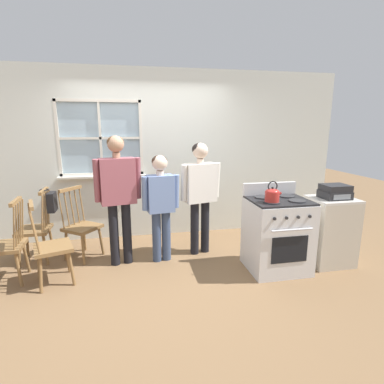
{
  "coord_description": "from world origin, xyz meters",
  "views": [
    {
      "loc": [
        -0.29,
        -3.51,
        1.82
      ],
      "look_at": [
        0.43,
        0.09,
        1.0
      ],
      "focal_mm": 28.0,
      "sensor_mm": 36.0,
      "label": 1
    }
  ],
  "objects_px": {
    "handbag": "(52,202)",
    "side_counter": "(330,231)",
    "person_teen_center": "(161,199)",
    "stove": "(277,234)",
    "chair_center_cluster": "(81,227)",
    "stereo": "(335,192)",
    "chair_near_stove": "(7,246)",
    "potted_plant": "(111,171)",
    "person_adult_right": "(200,187)",
    "kettle": "(272,195)",
    "person_elderly_left": "(118,188)",
    "chair_near_wall": "(51,247)",
    "chair_by_window": "(36,229)"
  },
  "relations": [
    {
      "from": "person_teen_center",
      "to": "person_elderly_left",
      "type": "bearing_deg",
      "value": 171.33
    },
    {
      "from": "handbag",
      "to": "side_counter",
      "type": "height_order",
      "value": "handbag"
    },
    {
      "from": "kettle",
      "to": "stereo",
      "type": "relative_size",
      "value": 0.73
    },
    {
      "from": "person_elderly_left",
      "to": "chair_near_stove",
      "type": "bearing_deg",
      "value": 178.62
    },
    {
      "from": "person_elderly_left",
      "to": "side_counter",
      "type": "bearing_deg",
      "value": -22.14
    },
    {
      "from": "potted_plant",
      "to": "side_counter",
      "type": "xyz_separation_m",
      "value": [
        2.88,
        -1.48,
        -0.67
      ]
    },
    {
      "from": "chair_near_stove",
      "to": "person_teen_center",
      "type": "xyz_separation_m",
      "value": [
        1.82,
        0.22,
        0.43
      ]
    },
    {
      "from": "chair_center_cluster",
      "to": "kettle",
      "type": "height_order",
      "value": "kettle"
    },
    {
      "from": "stereo",
      "to": "chair_near_stove",
      "type": "bearing_deg",
      "value": 175.52
    },
    {
      "from": "potted_plant",
      "to": "person_elderly_left",
      "type": "bearing_deg",
      "value": -81.45
    },
    {
      "from": "stove",
      "to": "chair_center_cluster",
      "type": "bearing_deg",
      "value": 161.05
    },
    {
      "from": "person_teen_center",
      "to": "person_adult_right",
      "type": "distance_m",
      "value": 0.6
    },
    {
      "from": "person_teen_center",
      "to": "side_counter",
      "type": "xyz_separation_m",
      "value": [
        2.19,
        -0.51,
        -0.42
      ]
    },
    {
      "from": "person_adult_right",
      "to": "potted_plant",
      "type": "height_order",
      "value": "person_adult_right"
    },
    {
      "from": "chair_near_stove",
      "to": "potted_plant",
      "type": "bearing_deg",
      "value": 132.0
    },
    {
      "from": "chair_center_cluster",
      "to": "person_elderly_left",
      "type": "xyz_separation_m",
      "value": [
        0.54,
        -0.31,
        0.6
      ]
    },
    {
      "from": "stove",
      "to": "stereo",
      "type": "height_order",
      "value": "stove"
    },
    {
      "from": "handbag",
      "to": "stereo",
      "type": "bearing_deg",
      "value": -13.51
    },
    {
      "from": "chair_center_cluster",
      "to": "side_counter",
      "type": "bearing_deg",
      "value": -67.23
    },
    {
      "from": "chair_center_cluster",
      "to": "side_counter",
      "type": "xyz_separation_m",
      "value": [
        3.27,
        -0.83,
        0.01
      ]
    },
    {
      "from": "chair_center_cluster",
      "to": "person_adult_right",
      "type": "relative_size",
      "value": 0.62
    },
    {
      "from": "person_teen_center",
      "to": "handbag",
      "type": "distance_m",
      "value": 1.47
    },
    {
      "from": "chair_near_stove",
      "to": "potted_plant",
      "type": "distance_m",
      "value": 1.78
    },
    {
      "from": "stereo",
      "to": "person_elderly_left",
      "type": "bearing_deg",
      "value": 168.81
    },
    {
      "from": "chair_near_stove",
      "to": "person_elderly_left",
      "type": "relative_size",
      "value": 0.58
    },
    {
      "from": "chair_near_wall",
      "to": "side_counter",
      "type": "distance_m",
      "value": 3.51
    },
    {
      "from": "chair_near_wall",
      "to": "handbag",
      "type": "xyz_separation_m",
      "value": [
        -0.12,
        0.7,
        0.38
      ]
    },
    {
      "from": "chair_by_window",
      "to": "person_teen_center",
      "type": "bearing_deg",
      "value": 77.72
    },
    {
      "from": "chair_center_cluster",
      "to": "person_elderly_left",
      "type": "height_order",
      "value": "person_elderly_left"
    },
    {
      "from": "chair_near_wall",
      "to": "kettle",
      "type": "bearing_deg",
      "value": -115.01
    },
    {
      "from": "stove",
      "to": "potted_plant",
      "type": "height_order",
      "value": "potted_plant"
    },
    {
      "from": "side_counter",
      "to": "person_elderly_left",
      "type": "bearing_deg",
      "value": 169.23
    },
    {
      "from": "potted_plant",
      "to": "chair_center_cluster",
      "type": "bearing_deg",
      "value": -121.35
    },
    {
      "from": "stereo",
      "to": "side_counter",
      "type": "bearing_deg",
      "value": 90.0
    },
    {
      "from": "person_teen_center",
      "to": "stove",
      "type": "bearing_deg",
      "value": -28.89
    },
    {
      "from": "person_elderly_left",
      "to": "person_adult_right",
      "type": "height_order",
      "value": "person_elderly_left"
    },
    {
      "from": "chair_near_stove",
      "to": "potted_plant",
      "type": "relative_size",
      "value": 4.41
    },
    {
      "from": "chair_near_wall",
      "to": "chair_by_window",
      "type": "bearing_deg",
      "value": 8.85
    },
    {
      "from": "stove",
      "to": "kettle",
      "type": "height_order",
      "value": "kettle"
    },
    {
      "from": "chair_near_wall",
      "to": "chair_near_stove",
      "type": "relative_size",
      "value": 1.0
    },
    {
      "from": "chair_center_cluster",
      "to": "stereo",
      "type": "xyz_separation_m",
      "value": [
        3.27,
        -0.85,
        0.54
      ]
    },
    {
      "from": "side_counter",
      "to": "stereo",
      "type": "xyz_separation_m",
      "value": [
        0.0,
        -0.02,
        0.54
      ]
    },
    {
      "from": "chair_center_cluster",
      "to": "stove",
      "type": "height_order",
      "value": "stove"
    },
    {
      "from": "chair_center_cluster",
      "to": "stereo",
      "type": "height_order",
      "value": "stereo"
    },
    {
      "from": "chair_center_cluster",
      "to": "chair_near_stove",
      "type": "bearing_deg",
      "value": 163.07
    },
    {
      "from": "chair_by_window",
      "to": "handbag",
      "type": "height_order",
      "value": "same"
    },
    {
      "from": "chair_center_cluster",
      "to": "potted_plant",
      "type": "distance_m",
      "value": 1.02
    },
    {
      "from": "chair_by_window",
      "to": "person_adult_right",
      "type": "height_order",
      "value": "person_adult_right"
    },
    {
      "from": "chair_near_stove",
      "to": "stove",
      "type": "xyz_separation_m",
      "value": [
        3.24,
        -0.32,
        0.03
      ]
    },
    {
      "from": "chair_near_wall",
      "to": "person_adult_right",
      "type": "xyz_separation_m",
      "value": [
        1.88,
        0.51,
        0.53
      ]
    }
  ]
}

